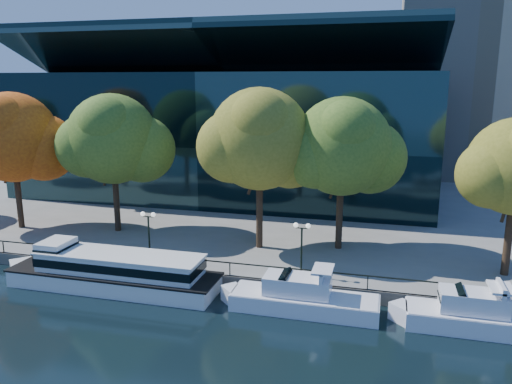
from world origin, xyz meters
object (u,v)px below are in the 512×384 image
(tour_boat, at_px, (108,270))
(cruiser_near, at_px, (298,297))
(tree_3, at_px, (261,141))
(lamp_1, at_px, (148,225))
(tree_4, at_px, (344,149))
(tree_1, at_px, (14,139))
(lamp_2, at_px, (302,237))
(cruiser_far, at_px, (472,314))
(tree_2, at_px, (114,141))

(tour_boat, xyz_separation_m, cruiser_near, (14.30, -0.17, -0.43))
(tree_3, relative_size, lamp_1, 3.38)
(cruiser_near, relative_size, tree_4, 0.84)
(tree_1, distance_m, lamp_2, 29.61)
(tree_1, xyz_separation_m, tree_3, (24.15, 0.16, 0.52))
(cruiser_far, height_order, tree_3, tree_3)
(tree_1, bearing_deg, tree_4, 3.05)
(tree_3, bearing_deg, tree_1, -179.61)
(tour_boat, bearing_deg, cruiser_far, -0.13)
(tree_1, relative_size, tree_3, 0.96)
(tour_boat, height_order, tree_1, tree_1)
(cruiser_far, relative_size, lamp_2, 2.43)
(lamp_1, bearing_deg, cruiser_far, -8.66)
(tour_boat, height_order, tree_2, tree_2)
(tree_3, bearing_deg, tree_2, 174.91)
(tour_boat, height_order, tree_4, tree_4)
(lamp_1, distance_m, lamp_2, 12.24)
(lamp_1, relative_size, lamp_2, 1.00)
(cruiser_near, relative_size, tree_3, 0.80)
(cruiser_far, height_order, tree_4, tree_4)
(tour_boat, bearing_deg, tree_3, 43.50)
(cruiser_far, height_order, tree_2, tree_2)
(tree_2, height_order, tree_3, tree_3)
(tree_1, distance_m, tree_3, 24.16)
(tree_2, bearing_deg, tree_4, 0.54)
(tour_boat, xyz_separation_m, tree_2, (-4.95, 10.25, 8.24))
(tree_2, xyz_separation_m, lamp_2, (18.81, -6.71, -5.67))
(tree_3, xyz_separation_m, tree_4, (6.64, 1.48, -0.57))
(cruiser_near, bearing_deg, cruiser_far, 0.59)
(cruiser_near, height_order, tree_3, tree_3)
(cruiser_near, relative_size, tree_2, 0.84)
(tour_boat, bearing_deg, tree_4, 32.98)
(cruiser_near, relative_size, lamp_1, 2.70)
(tree_4, xyz_separation_m, lamp_2, (-2.23, -6.91, -5.65))
(tree_3, xyz_separation_m, lamp_2, (4.42, -5.43, -6.22))
(tree_3, xyz_separation_m, lamp_1, (-7.83, -5.43, -6.22))
(cruiser_far, xyz_separation_m, lamp_1, (-23.55, 3.59, 2.97))
(tree_1, relative_size, tree_2, 1.01)
(tree_1, bearing_deg, cruiser_near, -17.18)
(cruiser_far, height_order, tree_1, tree_1)
(tree_2, xyz_separation_m, tree_4, (21.04, 0.20, -0.02))
(tour_boat, distance_m, cruiser_far, 25.17)
(tree_1, xyz_separation_m, lamp_1, (16.33, -5.27, -5.70))
(tour_boat, bearing_deg, cruiser_near, -0.67)
(tree_2, relative_size, tree_4, 1.01)
(cruiser_near, xyz_separation_m, tree_4, (1.79, 10.61, 8.65))
(tree_2, bearing_deg, lamp_2, -19.64)
(tree_2, bearing_deg, lamp_1, -45.62)
(tree_3, height_order, tree_4, tree_3)
(cruiser_near, xyz_separation_m, tree_3, (-4.85, 9.13, 9.22))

